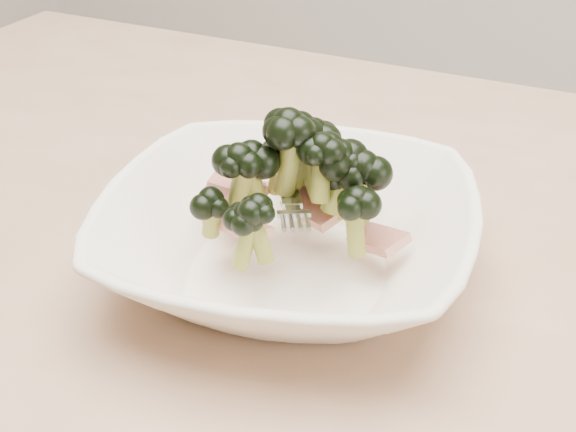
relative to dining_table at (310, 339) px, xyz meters
The scene contains 2 objects.
dining_table is the anchor object (origin of this frame).
broccoli_dish 0.15m from the dining_table, 84.98° to the right, with size 0.31×0.31×0.13m.
Camera 1 is at (0.21, -0.48, 1.08)m, focal length 50.00 mm.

